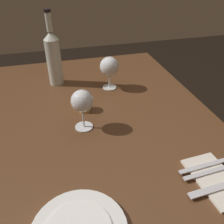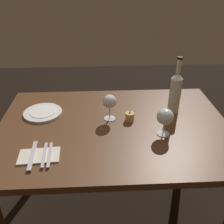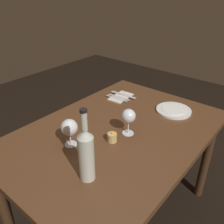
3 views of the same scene
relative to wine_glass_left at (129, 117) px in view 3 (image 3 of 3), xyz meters
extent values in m
plane|color=black|center=(-0.02, 0.07, -0.85)|extent=(6.00, 6.00, 0.00)
cube|color=#56351E|center=(-0.02, 0.07, -0.13)|extent=(1.30, 0.90, 0.04)
cylinder|color=#412816|center=(0.56, -0.31, -0.50)|extent=(0.06, 0.06, 0.70)
cylinder|color=#412816|center=(-0.60, 0.45, -0.50)|extent=(0.06, 0.06, 0.70)
cylinder|color=#412816|center=(0.56, 0.45, -0.50)|extent=(0.06, 0.06, 0.70)
cylinder|color=white|center=(0.00, 0.00, -0.11)|extent=(0.07, 0.07, 0.00)
cylinder|color=white|center=(0.00, 0.00, -0.07)|extent=(0.01, 0.01, 0.08)
sphere|color=white|center=(0.00, 0.00, 0.00)|extent=(0.08, 0.08, 0.08)
cylinder|color=beige|center=(0.00, 0.00, 0.00)|extent=(0.06, 0.06, 0.03)
cylinder|color=white|center=(-0.28, 0.17, -0.11)|extent=(0.07, 0.07, 0.00)
cylinder|color=white|center=(-0.28, 0.17, -0.07)|extent=(0.01, 0.01, 0.07)
sphere|color=white|center=(-0.28, 0.17, 0.00)|extent=(0.09, 0.09, 0.09)
cylinder|color=beige|center=(-0.28, 0.17, -0.01)|extent=(0.07, 0.07, 0.02)
cylinder|color=silver|center=(-0.39, -0.07, 0.00)|extent=(0.07, 0.07, 0.22)
cone|color=silver|center=(-0.39, -0.07, 0.12)|extent=(0.07, 0.07, 0.03)
cylinder|color=silver|center=(-0.39, -0.07, 0.18)|extent=(0.03, 0.03, 0.08)
cylinder|color=black|center=(-0.39, -0.07, 0.23)|extent=(0.03, 0.03, 0.01)
cylinder|color=#DBB266|center=(-0.11, 0.02, -0.09)|extent=(0.05, 0.05, 0.05)
cylinder|color=white|center=(-0.11, 0.02, -0.09)|extent=(0.04, 0.04, 0.03)
cone|color=#F99E2D|center=(-0.11, 0.02, -0.05)|extent=(0.01, 0.01, 0.02)
cylinder|color=white|center=(0.40, -0.08, -0.10)|extent=(0.23, 0.23, 0.01)
cylinder|color=white|center=(0.40, -0.08, -0.09)|extent=(0.16, 0.16, 0.00)
cube|color=silver|center=(0.35, 0.32, -0.11)|extent=(0.20, 0.12, 0.01)
cube|color=silver|center=(0.32, 0.32, -0.10)|extent=(0.03, 0.18, 0.00)
cube|color=silver|center=(0.30, 0.32, -0.10)|extent=(0.03, 0.18, 0.00)
cube|color=silver|center=(0.38, 0.32, -0.10)|extent=(0.03, 0.21, 0.00)
camera|label=1|loc=(0.73, -0.09, 0.44)|focal=39.40mm
camera|label=2|loc=(0.05, 1.26, 0.67)|focal=40.61mm
camera|label=3|loc=(-0.93, -0.65, 0.66)|focal=38.44mm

